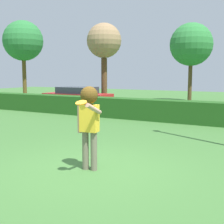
% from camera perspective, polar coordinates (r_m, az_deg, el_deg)
% --- Properties ---
extents(ground_plane, '(60.00, 60.00, 0.00)m').
position_cam_1_polar(ground_plane, '(6.74, -3.70, -10.67)').
color(ground_plane, '#3E6E33').
extents(person, '(0.63, 0.75, 1.81)m').
position_cam_1_polar(person, '(6.44, -4.33, -0.70)').
color(person, '#706955').
rests_on(person, ground).
extents(frisbee, '(0.23, 0.22, 0.09)m').
position_cam_1_polar(frisbee, '(5.86, -5.83, 1.76)').
color(frisbee, orange).
extents(hedge_row, '(24.21, 0.90, 0.93)m').
position_cam_1_polar(hedge_row, '(13.14, 13.33, 0.04)').
color(hedge_row, '#22521A').
rests_on(hedge_row, ground).
extents(parked_car_red, '(4.22, 1.84, 1.25)m').
position_cam_1_polar(parked_car_red, '(18.77, -6.53, 3.01)').
color(parked_car_red, '#B21E1E').
rests_on(parked_car_red, ground).
extents(willow_tree, '(3.03, 3.03, 5.62)m').
position_cam_1_polar(willow_tree, '(22.69, 14.67, 12.14)').
color(willow_tree, brown).
rests_on(willow_tree, ground).
extents(oak_tree, '(2.91, 2.91, 5.90)m').
position_cam_1_polar(oak_tree, '(23.68, -16.37, 12.66)').
color(oak_tree, brown).
rests_on(oak_tree, ground).
extents(maple_tree, '(2.18, 2.18, 5.21)m').
position_cam_1_polar(maple_tree, '(19.60, -1.50, 12.99)').
color(maple_tree, brown).
rests_on(maple_tree, ground).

